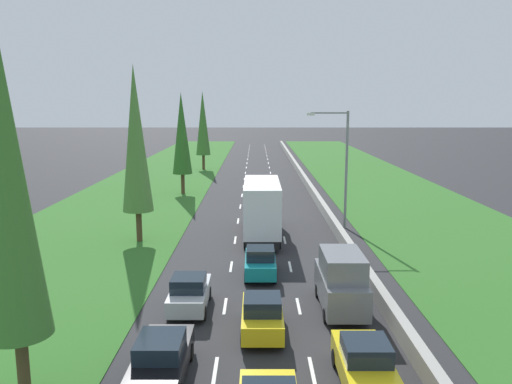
{
  "coord_description": "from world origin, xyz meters",
  "views": [
    {
      "loc": [
        -0.28,
        -2.11,
        9.5
      ],
      "look_at": [
        -0.17,
        47.76,
        0.92
      ],
      "focal_mm": 35.94,
      "sensor_mm": 36.0,
      "label": 1
    }
  ],
  "objects_px": {
    "yellow_hatchback_right_lane": "(363,362)",
    "white_box_truck_centre_lane": "(261,208)",
    "teal_hatchback_centre_lane": "(259,262)",
    "street_light_mast": "(341,161)",
    "silver_hatchback_left_lane": "(188,293)",
    "black_sedan_left_lane": "(160,359)",
    "poplar_tree_fourth": "(202,123)",
    "poplar_tree_third": "(181,134)",
    "poplar_tree_nearest": "(7,187)",
    "grey_van_right_lane": "(340,281)",
    "yellow_hatchback_centre_lane": "(261,315)",
    "poplar_tree_second": "(135,139)"
  },
  "relations": [
    {
      "from": "black_sedan_left_lane",
      "to": "white_box_truck_centre_lane",
      "type": "xyz_separation_m",
      "value": [
        3.69,
        19.42,
        1.37
      ]
    },
    {
      "from": "poplar_tree_second",
      "to": "poplar_tree_third",
      "type": "distance_m",
      "value": 19.3
    },
    {
      "from": "poplar_tree_second",
      "to": "black_sedan_left_lane",
      "type": "bearing_deg",
      "value": -75.07
    },
    {
      "from": "teal_hatchback_centre_lane",
      "to": "black_sedan_left_lane",
      "type": "distance_m",
      "value": 11.46
    },
    {
      "from": "silver_hatchback_left_lane",
      "to": "street_light_mast",
      "type": "xyz_separation_m",
      "value": [
        9.66,
        16.17,
        4.4
      ]
    },
    {
      "from": "yellow_hatchback_centre_lane",
      "to": "silver_hatchback_left_lane",
      "type": "bearing_deg",
      "value": 142.98
    },
    {
      "from": "yellow_hatchback_centre_lane",
      "to": "poplar_tree_fourth",
      "type": "relative_size",
      "value": 0.34
    },
    {
      "from": "black_sedan_left_lane",
      "to": "poplar_tree_nearest",
      "type": "xyz_separation_m",
      "value": [
        -4.3,
        -1.04,
        6.2
      ]
    },
    {
      "from": "white_box_truck_centre_lane",
      "to": "poplar_tree_fourth",
      "type": "bearing_deg",
      "value": 101.83
    },
    {
      "from": "grey_van_right_lane",
      "to": "silver_hatchback_left_lane",
      "type": "height_order",
      "value": "grey_van_right_lane"
    },
    {
      "from": "teal_hatchback_centre_lane",
      "to": "street_light_mast",
      "type": "bearing_deg",
      "value": 61.08
    },
    {
      "from": "grey_van_right_lane",
      "to": "poplar_tree_fourth",
      "type": "height_order",
      "value": "poplar_tree_fourth"
    },
    {
      "from": "grey_van_right_lane",
      "to": "poplar_tree_fourth",
      "type": "bearing_deg",
      "value": 102.65
    },
    {
      "from": "grey_van_right_lane",
      "to": "poplar_tree_fourth",
      "type": "xyz_separation_m",
      "value": [
        -11.64,
        51.86,
        5.35
      ]
    },
    {
      "from": "silver_hatchback_left_lane",
      "to": "poplar_tree_third",
      "type": "xyz_separation_m",
      "value": [
        -4.72,
        31.38,
        5.58
      ]
    },
    {
      "from": "teal_hatchback_centre_lane",
      "to": "street_light_mast",
      "type": "xyz_separation_m",
      "value": [
        6.33,
        11.45,
        4.4
      ]
    },
    {
      "from": "silver_hatchback_left_lane",
      "to": "street_light_mast",
      "type": "relative_size",
      "value": 0.43
    },
    {
      "from": "white_box_truck_centre_lane",
      "to": "poplar_tree_third",
      "type": "distance_m",
      "value": 20.38
    },
    {
      "from": "poplar_tree_third",
      "to": "yellow_hatchback_centre_lane",
      "type": "bearing_deg",
      "value": -76.6
    },
    {
      "from": "poplar_tree_third",
      "to": "street_light_mast",
      "type": "height_order",
      "value": "poplar_tree_third"
    },
    {
      "from": "yellow_hatchback_centre_lane",
      "to": "teal_hatchback_centre_lane",
      "type": "xyz_separation_m",
      "value": [
        -0.02,
        7.25,
        0.0
      ]
    },
    {
      "from": "yellow_hatchback_centre_lane",
      "to": "poplar_tree_nearest",
      "type": "bearing_deg",
      "value": -149.12
    },
    {
      "from": "poplar_tree_third",
      "to": "silver_hatchback_left_lane",
      "type": "bearing_deg",
      "value": -81.44
    },
    {
      "from": "silver_hatchback_left_lane",
      "to": "yellow_hatchback_right_lane",
      "type": "bearing_deg",
      "value": -43.76
    },
    {
      "from": "poplar_tree_nearest",
      "to": "street_light_mast",
      "type": "xyz_separation_m",
      "value": [
        14.15,
        23.39,
        -1.78
      ]
    },
    {
      "from": "teal_hatchback_centre_lane",
      "to": "poplar_tree_fourth",
      "type": "relative_size",
      "value": 0.34
    },
    {
      "from": "grey_van_right_lane",
      "to": "silver_hatchback_left_lane",
      "type": "bearing_deg",
      "value": -179.84
    },
    {
      "from": "grey_van_right_lane",
      "to": "poplar_tree_third",
      "type": "distance_m",
      "value": 33.88
    },
    {
      "from": "yellow_hatchback_right_lane",
      "to": "poplar_tree_third",
      "type": "bearing_deg",
      "value": 106.89
    },
    {
      "from": "yellow_hatchback_centre_lane",
      "to": "poplar_tree_second",
      "type": "xyz_separation_m",
      "value": [
        -8.42,
        14.64,
        6.3
      ]
    },
    {
      "from": "poplar_tree_second",
      "to": "street_light_mast",
      "type": "xyz_separation_m",
      "value": [
        14.72,
        4.07,
        -1.9
      ]
    },
    {
      "from": "yellow_hatchback_right_lane",
      "to": "white_box_truck_centre_lane",
      "type": "height_order",
      "value": "white_box_truck_centre_lane"
    },
    {
      "from": "silver_hatchback_left_lane",
      "to": "poplar_tree_fourth",
      "type": "distance_m",
      "value": 52.41
    },
    {
      "from": "black_sedan_left_lane",
      "to": "white_box_truck_centre_lane",
      "type": "distance_m",
      "value": 19.81
    },
    {
      "from": "black_sedan_left_lane",
      "to": "poplar_tree_nearest",
      "type": "relative_size",
      "value": 0.38
    },
    {
      "from": "silver_hatchback_left_lane",
      "to": "black_sedan_left_lane",
      "type": "bearing_deg",
      "value": -91.72
    },
    {
      "from": "teal_hatchback_centre_lane",
      "to": "poplar_tree_second",
      "type": "xyz_separation_m",
      "value": [
        -8.4,
        7.38,
        6.3
      ]
    },
    {
      "from": "white_box_truck_centre_lane",
      "to": "poplar_tree_third",
      "type": "relative_size",
      "value": 0.87
    },
    {
      "from": "poplar_tree_third",
      "to": "black_sedan_left_lane",
      "type": "bearing_deg",
      "value": -83.11
    },
    {
      "from": "black_sedan_left_lane",
      "to": "poplar_tree_second",
      "type": "distance_m",
      "value": 19.96
    },
    {
      "from": "black_sedan_left_lane",
      "to": "yellow_hatchback_right_lane",
      "type": "bearing_deg",
      "value": -2.47
    },
    {
      "from": "poplar_tree_fourth",
      "to": "street_light_mast",
      "type": "height_order",
      "value": "poplar_tree_fourth"
    },
    {
      "from": "poplar_tree_nearest",
      "to": "poplar_tree_fourth",
      "type": "distance_m",
      "value": 59.1
    },
    {
      "from": "white_box_truck_centre_lane",
      "to": "poplar_tree_nearest",
      "type": "xyz_separation_m",
      "value": [
        -7.99,
        -20.45,
        4.83
      ]
    },
    {
      "from": "grey_van_right_lane",
      "to": "silver_hatchback_left_lane",
      "type": "relative_size",
      "value": 1.26
    },
    {
      "from": "street_light_mast",
      "to": "poplar_tree_second",
      "type": "bearing_deg",
      "value": -164.56
    },
    {
      "from": "yellow_hatchback_right_lane",
      "to": "poplar_tree_second",
      "type": "bearing_deg",
      "value": 122.48
    },
    {
      "from": "poplar_tree_fourth",
      "to": "poplar_tree_third",
      "type": "bearing_deg",
      "value": -90.38
    },
    {
      "from": "poplar_tree_fourth",
      "to": "yellow_hatchback_right_lane",
      "type": "bearing_deg",
      "value": -78.98
    },
    {
      "from": "white_box_truck_centre_lane",
      "to": "poplar_tree_third",
      "type": "height_order",
      "value": "poplar_tree_third"
    }
  ]
}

